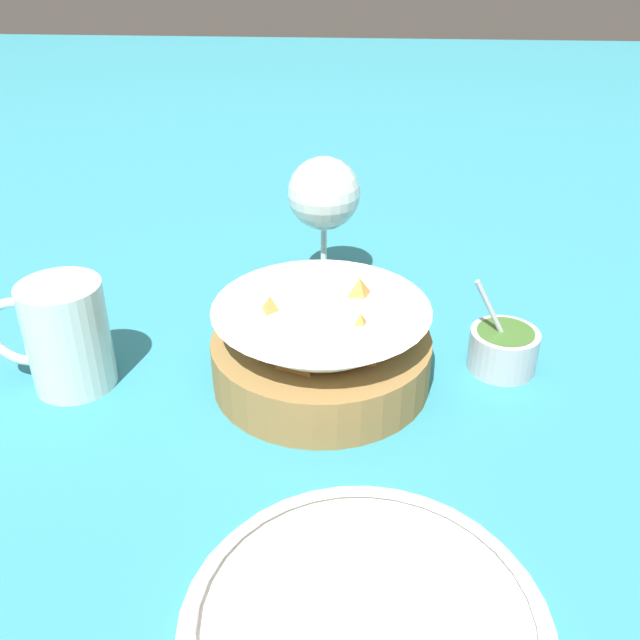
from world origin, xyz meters
TOP-DOWN VIEW (x-y plane):
  - ground_plane at (0.00, 0.00)m, footprint 4.00×4.00m
  - food_basket at (0.00, 0.00)m, footprint 0.20×0.20m
  - sauce_cup at (-0.17, -0.03)m, footprint 0.07×0.07m
  - wine_glass at (0.01, -0.19)m, footprint 0.08×0.08m
  - beer_mug at (0.23, 0.02)m, footprint 0.12×0.08m
  - side_plate at (-0.05, 0.27)m, footprint 0.24×0.24m

SIDE VIEW (x-z plane):
  - ground_plane at x=0.00m, z-range 0.00..0.00m
  - side_plate at x=-0.05m, z-range 0.00..0.01m
  - sauce_cup at x=-0.17m, z-range -0.02..0.07m
  - food_basket at x=0.00m, z-range -0.01..0.09m
  - beer_mug at x=0.23m, z-range 0.00..0.10m
  - wine_glass at x=0.01m, z-range 0.03..0.19m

